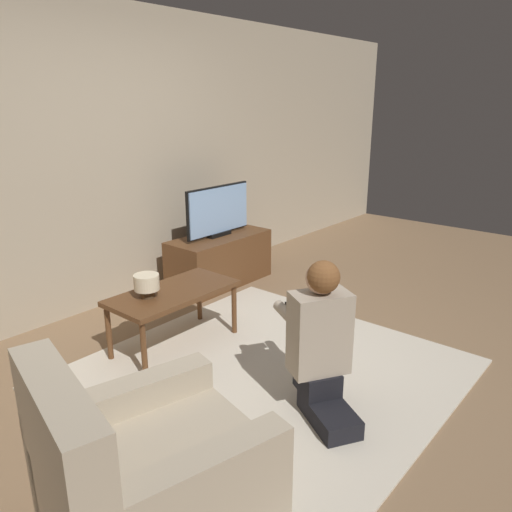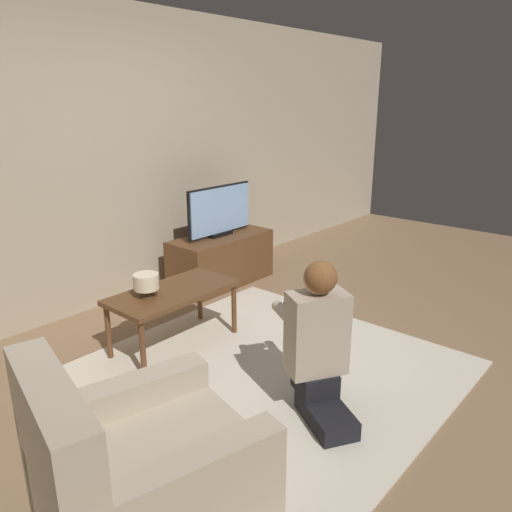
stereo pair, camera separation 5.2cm
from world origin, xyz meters
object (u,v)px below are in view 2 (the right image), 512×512
object	(u,v)px
person_kneeling	(318,340)
coffee_table	(173,296)
tv	(220,211)
table_lamp	(146,283)
armchair	(141,477)

from	to	relation	value
person_kneeling	coffee_table	bearing A→B (deg)	-58.34
tv	person_kneeling	world-z (taller)	tv
tv	person_kneeling	xyz separation A→B (m)	(-1.20, -1.99, -0.28)
coffee_table	person_kneeling	world-z (taller)	person_kneeling
person_kneeling	table_lamp	xyz separation A→B (m)	(-0.21, 1.32, 0.09)
tv	coffee_table	xyz separation A→B (m)	(-1.21, -0.71, -0.35)
coffee_table	armchair	distance (m)	1.71
tv	armchair	bearing A→B (deg)	-141.58
tv	table_lamp	size ratio (longest dim) A/B	4.56
coffee_table	person_kneeling	distance (m)	1.28
person_kneeling	table_lamp	distance (m)	1.34
coffee_table	armchair	xyz separation A→B (m)	(-1.21, -1.21, -0.13)
person_kneeling	tv	bearing A→B (deg)	-89.96
tv	armchair	world-z (taller)	tv
table_lamp	armchair	bearing A→B (deg)	-128.67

